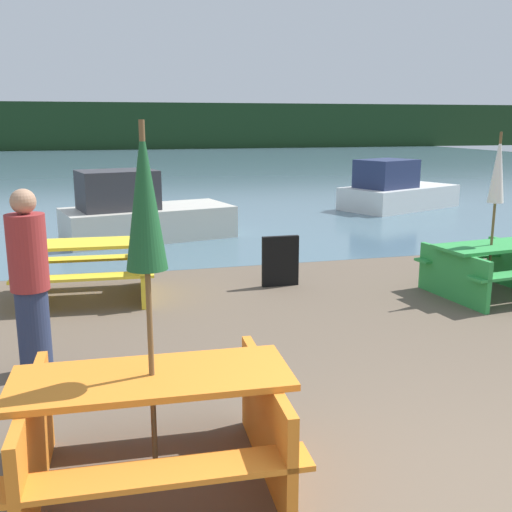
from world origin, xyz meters
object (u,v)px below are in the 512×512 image
(picnic_table_orange, at_px, (154,419))
(umbrella_darkgreen, at_px, (145,202))
(signboard, at_px, (280,261))
(boat_second, at_px, (396,191))
(picnic_table_green, at_px, (490,265))
(umbrella_white, at_px, (498,171))
(person, at_px, (30,284))
(picnic_table_yellow, at_px, (86,265))
(boat, at_px, (140,214))

(picnic_table_orange, xyz_separation_m, umbrella_darkgreen, (0.00, 0.00, 1.44))
(signboard, bearing_deg, boat_second, 51.62)
(picnic_table_green, bearing_deg, boat_second, 71.00)
(umbrella_white, xyz_separation_m, boat_second, (2.80, 8.13, -1.24))
(picnic_table_orange, xyz_separation_m, person, (-0.94, 2.11, 0.43))
(picnic_table_green, xyz_separation_m, umbrella_white, (0.00, 0.00, 1.31))
(picnic_table_orange, distance_m, picnic_table_yellow, 4.64)
(picnic_table_orange, xyz_separation_m, signboard, (2.27, 4.56, -0.09))
(signboard, bearing_deg, picnic_table_yellow, 178.76)
(picnic_table_orange, relative_size, signboard, 2.48)
(person, bearing_deg, picnic_table_green, 11.79)
(picnic_table_orange, height_order, picnic_table_yellow, picnic_table_yellow)
(boat, xyz_separation_m, boat_second, (7.22, 2.70, -0.02))
(umbrella_white, bearing_deg, signboard, 155.58)
(picnic_table_green, distance_m, umbrella_darkgreen, 6.15)
(picnic_table_green, xyz_separation_m, umbrella_darkgreen, (-4.95, -3.34, 1.48))
(person, xyz_separation_m, signboard, (3.21, 2.44, -0.53))
(umbrella_darkgreen, xyz_separation_m, boat, (0.53, 8.77, -1.39))
(boat_second, bearing_deg, umbrella_white, -132.46)
(picnic_table_green, distance_m, boat_second, 8.60)
(picnic_table_orange, bearing_deg, umbrella_white, 34.05)
(picnic_table_green, xyz_separation_m, person, (-5.89, -1.23, 0.47))
(umbrella_white, xyz_separation_m, signboard, (-2.68, 1.22, -1.37))
(boat, bearing_deg, boat_second, 7.79)
(picnic_table_green, height_order, umbrella_white, umbrella_white)
(picnic_table_green, bearing_deg, person, -168.21)
(boat_second, relative_size, signboard, 4.98)
(picnic_table_orange, bearing_deg, person, 114.00)
(signboard, bearing_deg, person, -142.70)
(picnic_table_green, bearing_deg, picnic_table_orange, -145.95)
(picnic_table_green, bearing_deg, signboard, 155.58)
(person, bearing_deg, picnic_table_yellow, 79.86)
(person, bearing_deg, boat, 77.55)
(umbrella_white, height_order, signboard, umbrella_white)
(picnic_table_green, height_order, person, person)
(umbrella_white, height_order, boat_second, umbrella_white)
(umbrella_white, bearing_deg, boat_second, 71.00)
(umbrella_darkgreen, bearing_deg, picnic_table_green, 34.05)
(umbrella_white, bearing_deg, person, -168.21)
(picnic_table_yellow, bearing_deg, picnic_table_orange, -83.91)
(umbrella_white, bearing_deg, picnic_table_orange, -145.95)
(umbrella_white, xyz_separation_m, umbrella_darkgreen, (-4.95, -3.34, 0.17))
(umbrella_darkgreen, bearing_deg, umbrella_white, 34.05)
(boat, relative_size, signboard, 4.88)
(picnic_table_yellow, xyz_separation_m, person, (-0.45, -2.50, 0.43))
(umbrella_white, bearing_deg, boat, 129.13)
(boat, bearing_deg, picnic_table_green, -63.62)
(picnic_table_yellow, relative_size, person, 1.05)
(boat, bearing_deg, picnic_table_orange, -106.20)
(umbrella_darkgreen, distance_m, boat_second, 13.92)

